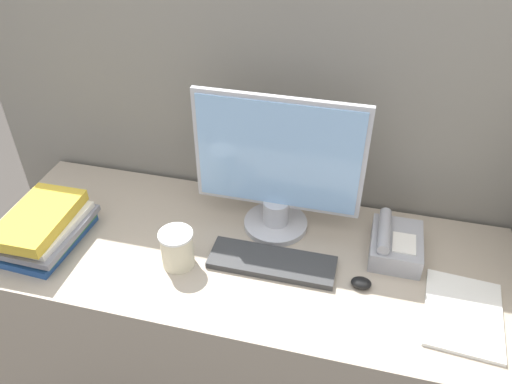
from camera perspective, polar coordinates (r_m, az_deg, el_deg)
The scene contains 9 objects.
cubicle_panel_rear at distance 1.80m, azimuth 1.35°, elevation 1.30°, with size 2.04×0.04×1.58m.
desk at distance 1.83m, azimuth -1.43°, elevation -15.54°, with size 1.64×0.63×0.77m.
monitor at distance 1.51m, azimuth 2.46°, elevation 2.40°, with size 0.52×0.21×0.46m.
keyboard at distance 1.50m, azimuth 1.85°, elevation -8.03°, with size 0.38×0.12×0.02m.
mouse at distance 1.47m, azimuth 11.92°, elevation -10.13°, with size 0.06×0.04×0.03m.
coffee_cup at distance 1.49m, azimuth -9.00°, elevation -6.41°, with size 0.10×0.10×0.12m.
book_stack at distance 1.67m, azimuth -23.17°, elevation -3.77°, with size 0.24×0.30×0.12m.
desk_telephone at distance 1.57m, azimuth 15.57°, elevation -5.74°, with size 0.15×0.20×0.10m.
paper_pile at distance 1.48m, azimuth 22.59°, elevation -12.70°, with size 0.22×0.29×0.01m.
Camera 1 is at (0.32, -0.76, 1.84)m, focal length 35.00 mm.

